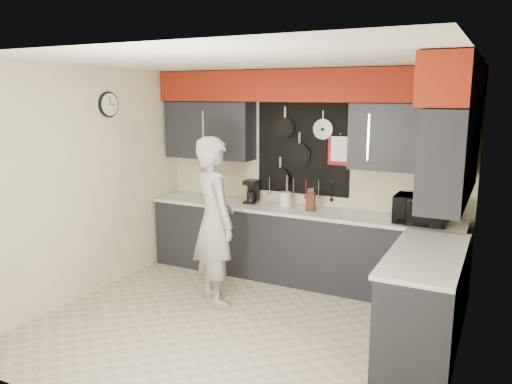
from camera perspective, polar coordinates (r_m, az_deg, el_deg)
The scene contains 10 objects.
ground at distance 5.22m, azimuth -1.65°, elevation -15.02°, with size 4.00×4.00×0.00m, color #BAAD91.
back_wall_assembly at distance 6.14m, azimuth 5.51°, elevation 8.36°, with size 4.00×0.36×2.60m.
right_wall_assembly at distance 4.41m, azimuth 21.75°, elevation 5.68°, with size 0.36×3.50×2.60m.
left_wall_assembly at distance 6.00m, azimuth -18.67°, elevation 1.26°, with size 0.05×3.50×2.60m.
base_cabinets at distance 5.83m, azimuth 7.97°, elevation -7.41°, with size 3.95×2.20×0.92m.
microwave at distance 5.68m, azimuth 18.35°, elevation -1.93°, with size 0.55×0.38×0.31m, color black.
knife_block at distance 6.01m, azimuth 6.26°, elevation -1.13°, with size 0.10×0.10×0.22m, color #371711.
utensil_crock at distance 6.26m, azimuth 3.40°, elevation -0.80°, with size 0.14×0.14×0.18m, color white.
coffee_maker at distance 6.44m, azimuth -0.47°, elevation 0.13°, with size 0.18×0.21×0.30m.
person at distance 5.48m, azimuth -4.80°, elevation -3.37°, with size 0.68×0.45×1.86m, color #B1B1AE.
Camera 1 is at (2.24, -4.12, 2.30)m, focal length 35.00 mm.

